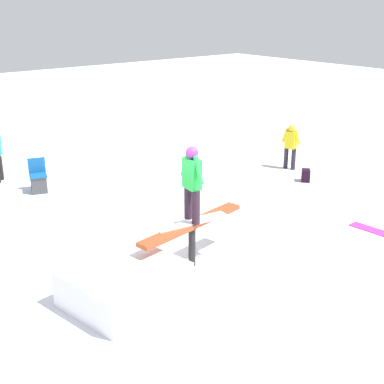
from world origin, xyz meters
TOP-DOWN VIEW (x-y plane):
  - ground_plane at (0.00, 0.00)m, footprint 60.00×60.00m
  - rail_feature at (0.00, 0.00)m, footprint 2.60×0.69m
  - snow_kicker_ramp at (-1.67, -0.27)m, footprint 2.02×1.77m
  - main_rider_on_rail at (0.00, 0.00)m, footprint 1.50×0.74m
  - bystander_yellow at (6.16, 2.94)m, footprint 0.26×0.60m
  - loose_snowboard_magenta at (4.11, -1.45)m, footprint 0.38×1.42m
  - folding_chair at (-0.49, 5.78)m, footprint 0.56×0.56m
  - backpack_on_snow at (5.62, 1.87)m, footprint 0.37×0.37m

SIDE VIEW (x-z plane):
  - ground_plane at x=0.00m, z-range 0.00..0.00m
  - loose_snowboard_magenta at x=4.11m, z-range 0.00..0.02m
  - backpack_on_snow at x=5.62m, z-range 0.00..0.34m
  - snow_kicker_ramp at x=-1.67m, z-range 0.00..0.62m
  - folding_chair at x=-0.49m, z-range -0.03..0.85m
  - rail_feature at x=0.00m, z-range 0.31..1.20m
  - bystander_yellow at x=6.16m, z-range 0.08..1.43m
  - main_rider_on_rail at x=0.00m, z-range 0.89..2.35m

